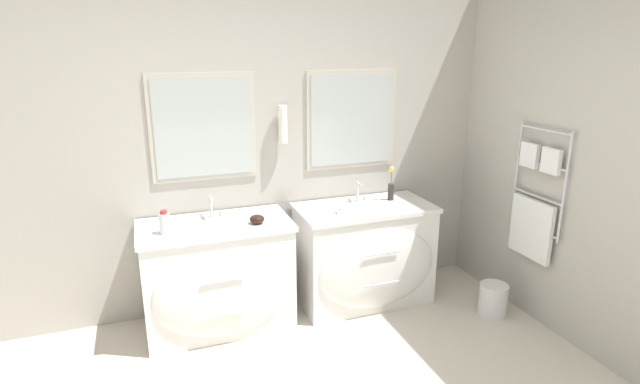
{
  "coord_description": "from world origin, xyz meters",
  "views": [
    {
      "loc": [
        -0.73,
        -1.68,
        2.03
      ],
      "look_at": [
        0.39,
        1.42,
        1.07
      ],
      "focal_mm": 28.0,
      "sensor_mm": 36.0,
      "label": 1
    }
  ],
  "objects_px": {
    "vanity_left": "(219,276)",
    "flower_vase": "(391,187)",
    "amenity_bowl": "(257,219)",
    "waste_bin": "(493,299)",
    "toiletry_bottle": "(165,223)",
    "vanity_right": "(365,254)"
  },
  "relations": [
    {
      "from": "vanity_left",
      "to": "vanity_right",
      "type": "xyz_separation_m",
      "value": [
        1.18,
        0.0,
        0.0
      ]
    },
    {
      "from": "vanity_right",
      "to": "amenity_bowl",
      "type": "height_order",
      "value": "amenity_bowl"
    },
    {
      "from": "vanity_right",
      "to": "toiletry_bottle",
      "type": "relative_size",
      "value": 6.54
    },
    {
      "from": "amenity_bowl",
      "to": "waste_bin",
      "type": "height_order",
      "value": "amenity_bowl"
    },
    {
      "from": "flower_vase",
      "to": "vanity_left",
      "type": "bearing_deg",
      "value": -175.52
    },
    {
      "from": "vanity_right",
      "to": "flower_vase",
      "type": "height_order",
      "value": "flower_vase"
    },
    {
      "from": "vanity_right",
      "to": "vanity_left",
      "type": "bearing_deg",
      "value": 180.0
    },
    {
      "from": "vanity_right",
      "to": "flower_vase",
      "type": "relative_size",
      "value": 3.84
    },
    {
      "from": "waste_bin",
      "to": "flower_vase",
      "type": "bearing_deg",
      "value": 131.7
    },
    {
      "from": "vanity_right",
      "to": "amenity_bowl",
      "type": "bearing_deg",
      "value": -175.49
    },
    {
      "from": "vanity_left",
      "to": "flower_vase",
      "type": "xyz_separation_m",
      "value": [
        1.45,
        0.11,
        0.51
      ]
    },
    {
      "from": "vanity_left",
      "to": "toiletry_bottle",
      "type": "relative_size",
      "value": 6.54
    },
    {
      "from": "toiletry_bottle",
      "to": "amenity_bowl",
      "type": "height_order",
      "value": "toiletry_bottle"
    },
    {
      "from": "flower_vase",
      "to": "waste_bin",
      "type": "relative_size",
      "value": 1.1
    },
    {
      "from": "amenity_bowl",
      "to": "waste_bin",
      "type": "relative_size",
      "value": 0.42
    },
    {
      "from": "vanity_right",
      "to": "waste_bin",
      "type": "height_order",
      "value": "vanity_right"
    },
    {
      "from": "vanity_left",
      "to": "flower_vase",
      "type": "height_order",
      "value": "flower_vase"
    },
    {
      "from": "vanity_left",
      "to": "amenity_bowl",
      "type": "distance_m",
      "value": 0.52
    },
    {
      "from": "vanity_left",
      "to": "toiletry_bottle",
      "type": "bearing_deg",
      "value": -170.54
    },
    {
      "from": "toiletry_bottle",
      "to": "flower_vase",
      "type": "distance_m",
      "value": 1.8
    },
    {
      "from": "flower_vase",
      "to": "waste_bin",
      "type": "height_order",
      "value": "flower_vase"
    },
    {
      "from": "toiletry_bottle",
      "to": "waste_bin",
      "type": "xyz_separation_m",
      "value": [
        2.38,
        -0.49,
        -0.76
      ]
    }
  ]
}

